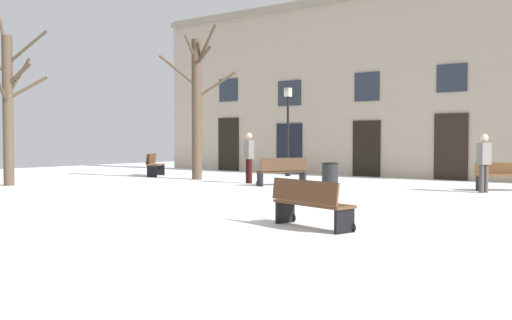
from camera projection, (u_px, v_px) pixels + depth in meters
The scene contains 12 objects.
ground_plane at pixel (216, 194), 16.51m from camera, with size 35.20×35.20×0.00m, color white.
building_facade at pixel (368, 83), 24.08m from camera, with size 22.00×0.60×7.68m.
tree_center at pixel (197, 105), 22.16m from camera, with size 2.09×2.14×5.80m.
tree_left_of_center at pixel (9, 103), 19.25m from camera, with size 2.32×2.02×5.69m.
streetlamp at pixel (288, 121), 24.26m from camera, with size 0.30×0.30×3.74m.
litter_bin at pixel (330, 178), 16.43m from camera, with size 0.48×0.48×0.88m.
bench_near_lamp at pixel (311, 203), 10.17m from camera, with size 1.71×0.91×0.86m.
bench_near_center_tree at pixel (508, 175), 17.41m from camera, with size 1.81×1.38×0.86m.
bench_back_to_back_left at pixel (155, 165), 24.21m from camera, with size 1.23×1.55×0.95m.
bench_back_to_back_right at pixel (282, 171), 19.35m from camera, with size 1.24×1.71×0.93m.
person_strolling at pixel (484, 160), 16.79m from camera, with size 0.36×0.44×1.70m.
person_by_shop_door at pixel (249, 155), 20.34m from camera, with size 0.44×0.35×1.77m.
Camera 1 is at (10.74, -12.52, 1.57)m, focal length 40.86 mm.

